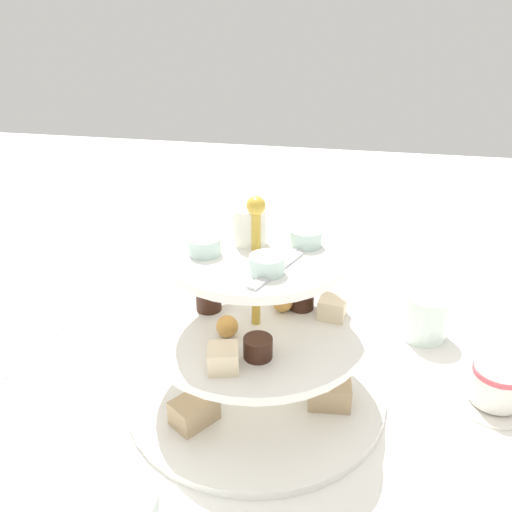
{
  "coord_description": "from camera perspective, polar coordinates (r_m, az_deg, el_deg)",
  "views": [
    {
      "loc": [
        -0.49,
        -0.1,
        0.43
      ],
      "look_at": [
        0.0,
        0.0,
        0.18
      ],
      "focal_mm": 36.8,
      "sensor_mm": 36.0,
      "label": 1
    }
  ],
  "objects": [
    {
      "name": "butter_knife_left",
      "position": [
        0.77,
        -23.86,
        -10.0
      ],
      "size": [
        0.17,
        0.03,
        0.0
      ],
      "primitive_type": "cube",
      "rotation": [
        0.0,
        0.0,
        3.04
      ],
      "color": "silver",
      "rests_on": "ground_plane"
    },
    {
      "name": "teacup_with_saucer",
      "position": [
        0.69,
        24.61,
        -12.8
      ],
      "size": [
        0.09,
        0.09,
        0.05
      ],
      "color": "white",
      "rests_on": "ground_plane"
    },
    {
      "name": "tiered_serving_stand",
      "position": [
        0.61,
        0.02,
        -9.0
      ],
      "size": [
        0.31,
        0.31,
        0.25
      ],
      "color": "white",
      "rests_on": "ground_plane"
    },
    {
      "name": "water_glass_short_left",
      "position": [
        0.77,
        17.91,
        -6.21
      ],
      "size": [
        0.06,
        0.06,
        0.07
      ],
      "primitive_type": "cylinder",
      "color": "silver",
      "rests_on": "ground_plane"
    },
    {
      "name": "ground_plane",
      "position": [
        0.66,
        0.0,
        -14.68
      ],
      "size": [
        2.4,
        2.4,
        0.0
      ],
      "primitive_type": "plane",
      "color": "white"
    },
    {
      "name": "water_glass_mid_back",
      "position": [
        0.83,
        1.53,
        -1.7
      ],
      "size": [
        0.06,
        0.06,
        0.08
      ],
      "primitive_type": "cylinder",
      "color": "silver",
      "rests_on": "ground_plane"
    }
  ]
}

